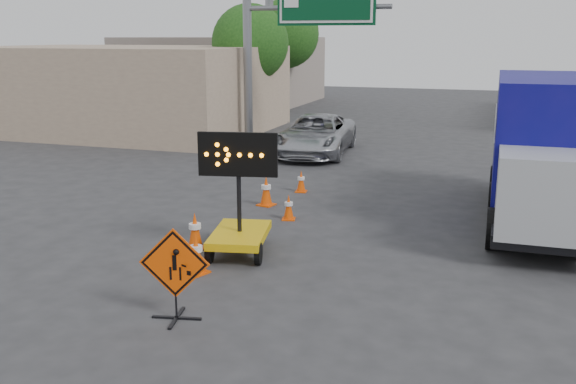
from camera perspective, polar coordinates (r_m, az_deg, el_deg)
The scene contains 15 objects.
ground at distance 9.53m, azimuth -8.36°, elevation -14.68°, with size 100.00×100.00×0.00m, color #2D2D30.
storefront_left_near at distance 32.86m, azimuth -14.53°, elevation 8.92°, with size 14.00×10.00×4.00m, color tan.
storefront_left_far at distance 45.60m, azimuth -5.87°, elevation 10.76°, with size 12.00×10.00×4.40m, color gray.
highway_gantry at distance 26.72m, azimuth 0.56°, elevation 14.93°, with size 6.18×0.38×6.90m.
tree_left_near at distance 31.75m, azimuth -3.38°, elevation 13.08°, with size 3.71×3.71×6.03m.
tree_left_far at distance 39.59m, azimuth -0.28°, elevation 13.86°, with size 4.10×4.10×6.66m.
construction_sign at distance 10.54m, azimuth -10.04°, elevation -6.99°, with size 1.15×0.82×1.55m.
arrow_board at distance 13.58m, azimuth -4.33°, elevation -3.08°, with size 1.63×2.02×2.61m.
pickup_truck at distance 25.05m, azimuth 2.48°, elevation 5.11°, with size 2.53×5.48×1.52m, color #B5B7BD.
box_truck at distance 16.81m, azimuth 21.75°, elevation 2.79°, with size 2.49×7.49×3.54m.
cone_a at distance 12.61m, azimuth -8.18°, elevation -5.46°, with size 0.52×0.52×0.79m.
cone_b at distance 14.03m, azimuth -8.26°, elevation -3.44°, with size 0.42×0.42×0.81m.
cone_c at distance 16.11m, azimuth 0.06°, elevation -1.35°, with size 0.39×0.39×0.64m.
cone_d at distance 17.43m, azimuth -1.95°, elevation 0.10°, with size 0.49×0.49×0.81m.
cone_e at distance 18.96m, azimuth 1.18°, elevation 0.97°, with size 0.37×0.37×0.65m.
Camera 1 is at (3.94, -7.41, 4.51)m, focal length 40.00 mm.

